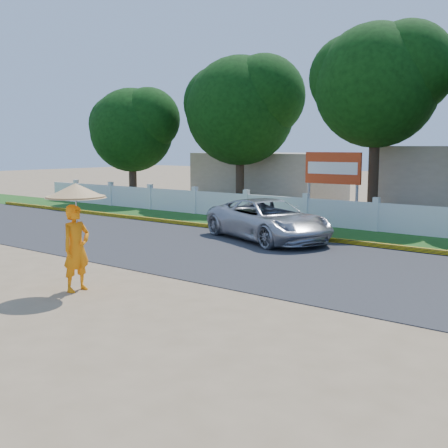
# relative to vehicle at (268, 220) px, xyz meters

# --- Properties ---
(ground) EXTENTS (120.00, 120.00, 0.00)m
(ground) POSITION_rel_vehicle_xyz_m (2.10, -7.10, -0.70)
(ground) COLOR #9E8460
(ground) RESTS_ON ground
(road) EXTENTS (60.00, 7.00, 0.02)m
(road) POSITION_rel_vehicle_xyz_m (2.10, -2.60, -0.69)
(road) COLOR #38383A
(road) RESTS_ON ground
(grass_verge) EXTENTS (60.00, 3.50, 0.03)m
(grass_verge) POSITION_rel_vehicle_xyz_m (2.10, 2.65, -0.69)
(grass_verge) COLOR #2D601E
(grass_verge) RESTS_ON ground
(curb) EXTENTS (40.00, 0.18, 0.16)m
(curb) POSITION_rel_vehicle_xyz_m (2.10, 0.95, -0.62)
(curb) COLOR yellow
(curb) RESTS_ON ground
(fence) EXTENTS (40.00, 0.10, 1.10)m
(fence) POSITION_rel_vehicle_xyz_m (2.10, 4.10, -0.15)
(fence) COLOR silver
(fence) RESTS_ON ground
(building_far) EXTENTS (8.00, 5.00, 2.80)m
(building_far) POSITION_rel_vehicle_xyz_m (-7.90, 11.90, 0.70)
(building_far) COLOR #B7AD99
(building_far) RESTS_ON ground
(vehicle) EXTENTS (5.57, 4.01, 1.41)m
(vehicle) POSITION_rel_vehicle_xyz_m (0.00, 0.00, 0.00)
(vehicle) COLOR #AEAFB6
(vehicle) RESTS_ON ground
(monk_with_parasol) EXTENTS (1.32, 1.32, 2.40)m
(monk_with_parasol) POSITION_rel_vehicle_xyz_m (0.46, -8.24, 0.86)
(monk_with_parasol) COLOR orange
(monk_with_parasol) RESTS_ON ground
(billboard) EXTENTS (2.50, 0.13, 2.95)m
(billboard) POSITION_rel_vehicle_xyz_m (-0.30, 5.20, 1.44)
(billboard) COLOR gray
(billboard) RESTS_ON ground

